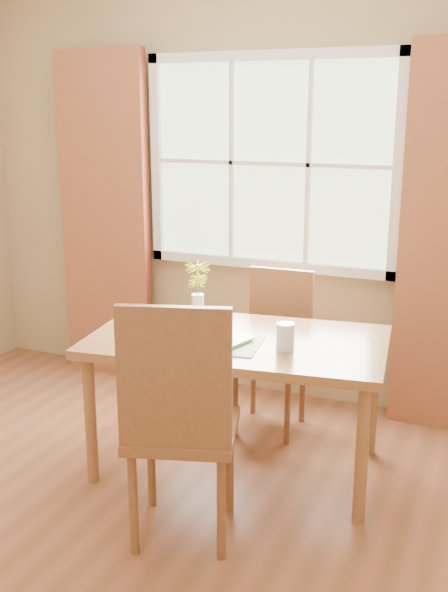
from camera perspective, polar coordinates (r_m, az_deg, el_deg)
The scene contains 11 objects.
room at distance 2.67m, azimuth -9.86°, elevation 4.67°, with size 4.24×3.84×2.74m.
window at distance 4.33m, azimuth 3.81°, elevation 10.84°, with size 1.62×0.06×1.32m.
curtain_left at distance 4.81m, azimuth -9.76°, elevation 6.29°, with size 0.65×0.08×2.20m, color maroon.
dining_table at distance 3.50m, azimuth 1.13°, elevation -4.58°, with size 1.57×1.01×0.72m.
chair_near at distance 2.91m, azimuth -3.72°, elevation -9.79°, with size 0.57×0.57×1.10m.
chair_far at distance 4.06m, azimuth 4.19°, elevation -3.84°, with size 0.39×0.39×0.92m.
placemat at distance 3.39m, azimuth -0.83°, elevation -3.85°, with size 0.45×0.33×0.01m, color beige.
plate at distance 3.39m, azimuth -0.24°, elevation -3.69°, with size 0.25×0.25×0.01m, color #51B92E.
croissant_sandwich at distance 3.40m, azimuth -0.75°, elevation -2.40°, with size 0.21×0.17×0.13m.
water_glass at distance 3.30m, azimuth 5.06°, elevation -3.40°, with size 0.09×0.09×0.13m.
flower_vase at distance 3.64m, azimuth -2.18°, elevation 0.73°, with size 0.14×0.14×0.33m.
Camera 1 is at (1.44, -2.20, 1.83)m, focal length 42.00 mm.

